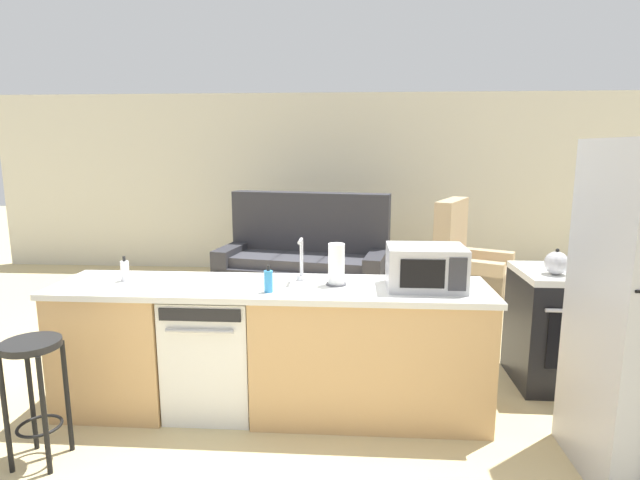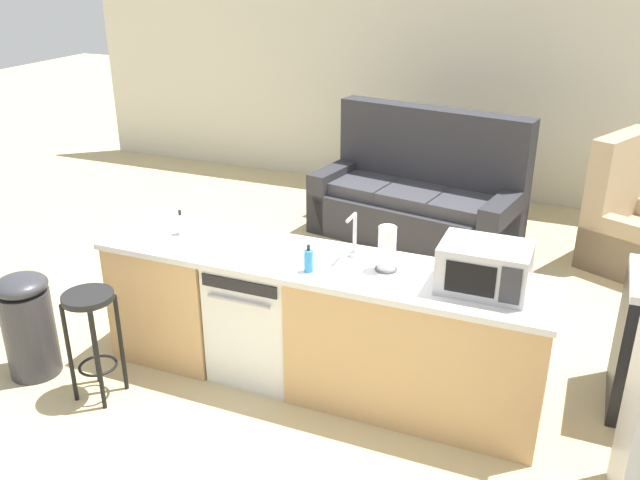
{
  "view_description": "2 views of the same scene",
  "coord_description": "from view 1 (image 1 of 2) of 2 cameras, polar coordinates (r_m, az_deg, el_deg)",
  "views": [
    {
      "loc": [
        0.7,
        -3.22,
        1.8
      ],
      "look_at": [
        0.46,
        0.44,
        1.13
      ],
      "focal_mm": 28.0,
      "sensor_mm": 36.0,
      "label": 1
    },
    {
      "loc": [
        1.64,
        -3.55,
        2.69
      ],
      "look_at": [
        0.09,
        0.21,
        0.95
      ],
      "focal_mm": 38.0,
      "sensor_mm": 36.0,
      "label": 2
    }
  ],
  "objects": [
    {
      "name": "bar_stool",
      "position": [
        3.36,
        -29.87,
        -13.26
      ],
      "size": [
        0.32,
        0.32,
        0.74
      ],
      "color": "black",
      "rests_on": "ground_plane"
    },
    {
      "name": "dishwasher",
      "position": [
        3.63,
        -11.95,
        -12.25
      ],
      "size": [
        0.58,
        0.61,
        0.84
      ],
      "color": "white",
      "rests_on": "ground_plane"
    },
    {
      "name": "couch",
      "position": [
        6.16,
        -1.69,
        -2.86
      ],
      "size": [
        2.13,
        1.25,
        1.27
      ],
      "color": "#2D2D33",
      "rests_on": "ground_plane"
    },
    {
      "name": "armchair",
      "position": [
        6.35,
        16.32,
        -3.28
      ],
      "size": [
        1.09,
        1.11,
        1.2
      ],
      "color": "tan",
      "rests_on": "ground_plane"
    },
    {
      "name": "dish_soap_bottle",
      "position": [
        3.71,
        -21.41,
        -3.29
      ],
      "size": [
        0.06,
        0.06,
        0.18
      ],
      "color": "silver",
      "rests_on": "kitchen_counter"
    },
    {
      "name": "paper_towel_roll",
      "position": [
        3.34,
        1.88,
        -2.86
      ],
      "size": [
        0.14,
        0.14,
        0.28
      ],
      "color": "#4C4C51",
      "rests_on": "kitchen_counter"
    },
    {
      "name": "stove_range",
      "position": [
        4.33,
        26.33,
        -8.93
      ],
      "size": [
        0.76,
        0.68,
        0.9
      ],
      "color": "black",
      "rests_on": "ground_plane"
    },
    {
      "name": "wall_back",
      "position": [
        7.45,
        0.72,
        6.49
      ],
      "size": [
        10.0,
        0.06,
        2.6
      ],
      "color": "beige",
      "rests_on": "ground_plane"
    },
    {
      "name": "soap_bottle",
      "position": [
        3.21,
        -5.92,
        -4.68
      ],
      "size": [
        0.06,
        0.06,
        0.18
      ],
      "color": "#338CCC",
      "rests_on": "kitchen_counter"
    },
    {
      "name": "kettle",
      "position": [
        4.02,
        25.43,
        -2.39
      ],
      "size": [
        0.21,
        0.17,
        0.19
      ],
      "color": "#B2B2B7",
      "rests_on": "stove_range"
    },
    {
      "name": "ground_plane",
      "position": [
        3.75,
        -7.82,
        -18.43
      ],
      "size": [
        24.0,
        24.0,
        0.0
      ],
      "primitive_type": "plane",
      "color": "tan"
    },
    {
      "name": "kitchen_counter",
      "position": [
        3.53,
        -4.09,
        -12.7
      ],
      "size": [
        2.94,
        0.66,
        0.9
      ],
      "color": "tan",
      "rests_on": "ground_plane"
    },
    {
      "name": "sink_faucet",
      "position": [
        3.46,
        -2.15,
        -2.53
      ],
      "size": [
        0.07,
        0.18,
        0.3
      ],
      "color": "silver",
      "rests_on": "kitchen_counter"
    },
    {
      "name": "microwave",
      "position": [
        3.34,
        11.99,
        -3.05
      ],
      "size": [
        0.5,
        0.37,
        0.28
      ],
      "color": "#B7B7BC",
      "rests_on": "kitchen_counter"
    }
  ]
}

